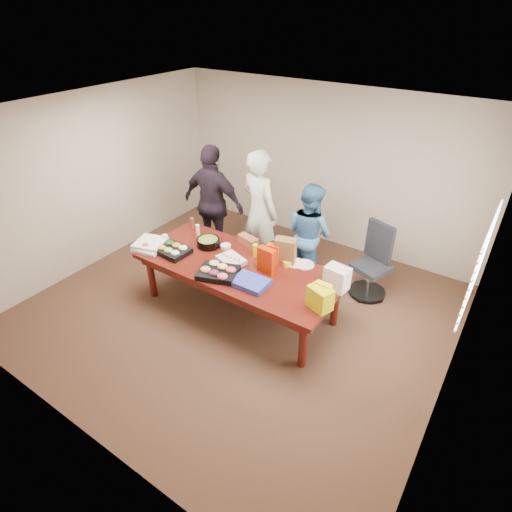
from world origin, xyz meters
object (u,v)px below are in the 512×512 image
Objects in this scene: person_right at (309,234)px; salad_bowl at (208,243)px; person_center at (260,212)px; office_chair at (372,264)px; sheet_cake at (231,260)px; conference_table at (239,288)px.

salad_bowl is at bearing 60.94° from person_right.
person_center reaches higher than salad_bowl.
office_chair is 0.54× the size of person_center.
person_center is 1.00m from salad_bowl.
salad_bowl reaches higher than sheet_cake.
conference_table is at bearing -115.42° from office_chair.
conference_table is 1.76× the size of person_right.
office_chair is at bearing -156.96° from person_center.
office_chair reaches higher than sheet_cake.
person_center is 5.33× the size of sheet_cake.
conference_table is 1.36m from person_right.
office_chair is at bearing 60.80° from sheet_cake.
person_right reaches higher than salad_bowl.
office_chair reaches higher than salad_bowl.
person_right reaches higher than sheet_cake.
person_right reaches higher than office_chair.
sheet_cake is at bearing 119.56° from person_center.
salad_bowl is (-1.08, -1.05, 0.01)m from person_right.
sheet_cake is 1.10× the size of salad_bowl.
salad_bowl is at bearing -129.65° from office_chair.
sheet_cake is at bearing 82.49° from person_right.
sheet_cake is at bearing -118.00° from office_chair.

